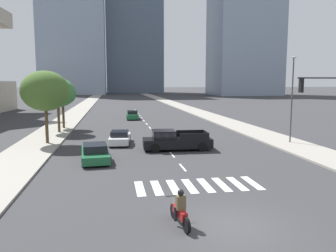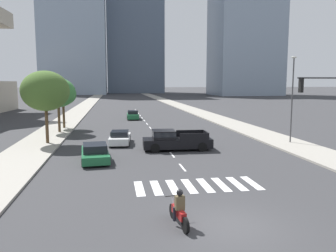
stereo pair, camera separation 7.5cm
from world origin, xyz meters
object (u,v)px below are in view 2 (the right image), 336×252
motorcycle_lead (179,211)px  street_tree_third (63,94)px  street_tree_second (58,93)px  sedan_white_2 (120,138)px  street_lamp_east (292,93)px  street_tree_nearest (45,91)px  traffic_signal_near (330,103)px  sedan_green_1 (133,115)px  pickup_truck (174,140)px  sedan_green_0 (95,153)px

motorcycle_lead → street_tree_third: street_tree_third is taller
street_tree_second → street_tree_third: 3.57m
sedan_white_2 → street_lamp_east: 16.11m
street_lamp_east → street_tree_nearest: (-21.91, 3.21, 0.21)m
traffic_signal_near → street_tree_third: size_ratio=1.13×
sedan_green_1 → street_lamp_east: street_lamp_east is taller
street_tree_nearest → street_tree_second: 6.91m
street_lamp_east → street_tree_second: (-21.91, 10.10, -0.15)m
street_lamp_east → street_tree_third: 25.83m
traffic_signal_near → pickup_truck: bearing=-42.5°
street_lamp_east → street_tree_nearest: street_lamp_east is taller
motorcycle_lead → street_tree_third: bearing=7.5°
street_tree_nearest → sedan_green_1: bearing=66.3°
traffic_signal_near → street_tree_second: size_ratio=1.03×
pickup_truck → traffic_signal_near: bearing=139.7°
traffic_signal_near → street_tree_nearest: bearing=-32.0°
street_lamp_east → street_tree_nearest: size_ratio=1.19×
traffic_signal_near → street_tree_nearest: size_ratio=0.94×
sedan_white_2 → pickup_truck: bearing=-123.6°
pickup_truck → sedan_green_0: pickup_truck is taller
sedan_green_0 → street_tree_second: street_tree_second is taller
pickup_truck → sedan_white_2: bearing=-36.7°
traffic_signal_near → sedan_green_0: bearing=-18.3°
sedan_white_2 → street_tree_nearest: size_ratio=0.67×
pickup_truck → street_tree_nearest: bearing=-19.5°
traffic_signal_near → street_lamp_east: size_ratio=0.79×
street_tree_third → sedan_green_1: bearing=47.5°
sedan_green_0 → street_tree_second: bearing=13.1°
motorcycle_lead → street_tree_second: (-8.44, 25.91, 3.89)m
pickup_truck → sedan_white_2: 5.61m
sedan_white_2 → street_tree_third: 13.49m
sedan_green_1 → motorcycle_lead: bearing=-179.4°
motorcycle_lead → pickup_truck: size_ratio=0.36×
sedan_white_2 → street_tree_second: size_ratio=0.73×
pickup_truck → street_tree_nearest: size_ratio=0.88×
street_tree_nearest → street_tree_second: size_ratio=1.09×
sedan_white_2 → street_lamp_east: size_ratio=0.56×
sedan_green_1 → street_tree_third: 13.57m
street_tree_second → pickup_truck: bearing=-45.9°
sedan_green_0 → street_tree_second: size_ratio=0.81×
street_lamp_east → sedan_white_2: bearing=171.1°
sedan_green_0 → pickup_truck: bearing=-69.9°
sedan_green_1 → street_tree_second: (-8.83, -13.22, 3.87)m
street_lamp_east → motorcycle_lead: bearing=-130.4°
motorcycle_lead → pickup_truck: bearing=-17.8°
motorcycle_lead → street_lamp_east: street_lamp_east is taller
traffic_signal_near → street_lamp_east: bearing=-105.4°
sedan_white_2 → street_tree_second: street_tree_second is taller
sedan_green_0 → sedan_green_1: 27.69m
motorcycle_lead → street_tree_nearest: 21.23m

